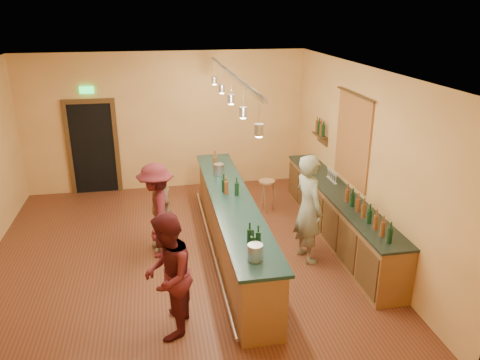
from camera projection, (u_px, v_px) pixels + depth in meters
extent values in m
plane|color=#582A19|center=(179.00, 257.00, 8.18)|extent=(7.00, 7.00, 0.00)
cube|color=silver|center=(170.00, 71.00, 7.06)|extent=(6.50, 7.00, 0.02)
cube|color=tan|center=(167.00, 122.00, 10.85)|extent=(6.50, 0.02, 3.20)
cube|color=tan|center=(195.00, 292.00, 4.40)|extent=(6.50, 0.02, 3.20)
cube|color=tan|center=(362.00, 160.00, 8.18)|extent=(0.02, 7.00, 3.20)
cube|color=black|center=(93.00, 149.00, 10.73)|extent=(0.95, 0.06, 2.10)
cube|color=#473015|center=(69.00, 150.00, 10.62)|extent=(0.10, 0.08, 2.10)
cube|color=#473015|center=(117.00, 148.00, 10.80)|extent=(0.10, 0.08, 2.10)
cube|color=#473015|center=(88.00, 101.00, 10.33)|extent=(1.15, 0.08, 0.10)
cube|color=#19E54C|center=(86.00, 90.00, 10.23)|extent=(0.30, 0.04, 0.15)
cube|color=maroon|center=(352.00, 140.00, 8.46)|extent=(0.03, 1.40, 1.60)
cube|color=#473015|center=(320.00, 135.00, 9.93)|extent=(0.16, 0.55, 0.03)
cube|color=#473015|center=(322.00, 140.00, 9.98)|extent=(0.03, 0.55, 0.18)
cube|color=brown|center=(337.00, 216.00, 8.72)|extent=(0.55, 4.50, 0.90)
cube|color=black|center=(339.00, 193.00, 8.55)|extent=(0.60, 4.55, 0.04)
cylinder|color=silver|center=(316.00, 167.00, 9.73)|extent=(0.09, 0.09, 0.09)
cube|color=silver|center=(307.00, 161.00, 10.20)|extent=(0.22, 0.30, 0.01)
cube|color=brown|center=(232.00, 227.00, 8.17)|extent=(0.60, 5.00, 1.00)
cube|color=#142E2A|center=(232.00, 199.00, 7.98)|extent=(0.70, 5.10, 0.05)
cylinder|color=silver|center=(212.00, 247.00, 8.23)|extent=(0.05, 5.00, 0.05)
cylinder|color=silver|center=(255.00, 252.00, 5.99)|extent=(0.20, 0.20, 0.22)
cylinder|color=silver|center=(219.00, 169.00, 9.03)|extent=(0.20, 0.20, 0.22)
cube|color=silver|center=(231.00, 74.00, 7.25)|extent=(0.06, 4.60, 0.05)
cylinder|color=silver|center=(259.00, 113.00, 5.47)|extent=(0.01, 0.01, 0.35)
cylinder|color=#A5A5AD|center=(259.00, 130.00, 5.54)|extent=(0.11, 0.11, 0.14)
cylinder|color=#FFEABF|center=(259.00, 136.00, 5.57)|extent=(0.08, 0.08, 0.02)
cylinder|color=silver|center=(243.00, 98.00, 6.39)|extent=(0.01, 0.01, 0.35)
cylinder|color=#A5A5AD|center=(243.00, 112.00, 6.46)|extent=(0.11, 0.11, 0.14)
cylinder|color=#FFEABF|center=(243.00, 118.00, 6.49)|extent=(0.08, 0.08, 0.02)
cylinder|color=silver|center=(231.00, 86.00, 7.31)|extent=(0.01, 0.01, 0.35)
cylinder|color=#A5A5AD|center=(231.00, 99.00, 7.38)|extent=(0.11, 0.11, 0.14)
cylinder|color=#FFEABF|center=(231.00, 104.00, 7.41)|extent=(0.08, 0.08, 0.02)
cylinder|color=silver|center=(222.00, 77.00, 8.23)|extent=(0.01, 0.01, 0.35)
cylinder|color=#A5A5AD|center=(222.00, 89.00, 8.30)|extent=(0.11, 0.11, 0.14)
cylinder|color=#FFEABF|center=(222.00, 93.00, 8.33)|extent=(0.08, 0.08, 0.02)
cylinder|color=silver|center=(214.00, 70.00, 9.15)|extent=(0.01, 0.01, 0.35)
cylinder|color=#A5A5AD|center=(214.00, 80.00, 9.22)|extent=(0.11, 0.11, 0.14)
cylinder|color=#FFEABF|center=(214.00, 84.00, 9.25)|extent=(0.08, 0.08, 0.02)
imported|color=gray|center=(308.00, 209.00, 7.82)|extent=(0.59, 0.77, 1.89)
imported|color=#59191E|center=(167.00, 276.00, 6.02)|extent=(0.82, 0.96, 1.72)
imported|color=#997A51|center=(161.00, 209.00, 8.20)|extent=(0.55, 0.98, 1.58)
imported|color=#59191E|center=(157.00, 210.00, 8.01)|extent=(0.70, 1.12, 1.68)
cylinder|color=#8F6440|center=(267.00, 182.00, 9.78)|extent=(0.34, 0.34, 0.04)
cylinder|color=#8F6440|center=(273.00, 196.00, 9.93)|extent=(0.04, 0.04, 0.66)
cylinder|color=#8F6440|center=(263.00, 195.00, 10.00)|extent=(0.04, 0.04, 0.66)
cylinder|color=#8F6440|center=(265.00, 199.00, 9.79)|extent=(0.04, 0.04, 0.66)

